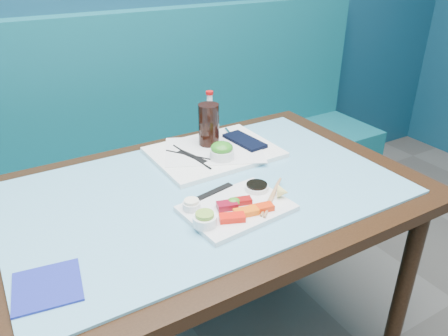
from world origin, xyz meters
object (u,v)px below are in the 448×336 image
booth_bench (127,182)px  seaweed_bowl (222,154)px  serving_tray (214,152)px  cola_glass (209,125)px  sashimi_plate (237,208)px  dining_table (205,212)px  blue_napkin (47,286)px  cola_bottle_body (210,122)px

booth_bench → seaweed_bowl: bearing=-78.8°
serving_tray → cola_glass: bearing=78.6°
sashimi_plate → cola_glass: size_ratio=1.90×
dining_table → seaweed_bowl: size_ratio=16.02×
sashimi_plate → cola_glass: cola_glass is taller
dining_table → cola_glass: (0.16, 0.26, 0.19)m
dining_table → serving_tray: serving_tray is taller
seaweed_bowl → cola_glass: bearing=81.3°
blue_napkin → sashimi_plate: bearing=5.3°
serving_tray → seaweed_bowl: 0.08m
booth_bench → cola_glass: (0.16, -0.58, 0.48)m
serving_tray → sashimi_plate: bearing=-110.8°
dining_table → cola_glass: cola_glass is taller
sashimi_plate → cola_bottle_body: (0.20, 0.51, 0.06)m
seaweed_bowl → cola_glass: size_ratio=0.55×
seaweed_bowl → dining_table: bearing=-137.9°
sashimi_plate → cola_glass: bearing=66.3°
sashimi_plate → seaweed_bowl: seaweed_bowl is taller
sashimi_plate → serving_tray: bearing=65.1°
sashimi_plate → cola_glass: (0.14, 0.42, 0.09)m
booth_bench → serving_tray: size_ratio=6.72×
sashimi_plate → serving_tray: serving_tray is taller
dining_table → cola_bottle_body: 0.44m
booth_bench → sashimi_plate: 1.08m
blue_napkin → booth_bench: bearing=63.5°
booth_bench → dining_table: bearing=-90.0°
sashimi_plate → cola_bottle_body: cola_bottle_body is taller
dining_table → cola_bottle_body: size_ratio=10.13×
booth_bench → cola_bottle_body: bearing=-66.5°
sashimi_plate → serving_tray: (0.13, 0.37, 0.00)m
cola_bottle_body → seaweed_bowl: bearing=-108.7°
cola_glass → serving_tray: bearing=-100.3°
dining_table → cola_glass: 0.36m
dining_table → serving_tray: (0.15, 0.20, 0.10)m
dining_table → sashimi_plate: size_ratio=4.62×
booth_bench → seaweed_bowl: (0.14, -0.71, 0.42)m
serving_tray → cola_glass: cola_glass is taller
booth_bench → blue_napkin: bearing=-116.5°
dining_table → blue_napkin: bearing=-157.7°
dining_table → cola_bottle_body: bearing=58.1°
seaweed_bowl → cola_bottle_body: (0.07, 0.22, 0.03)m
cola_bottle_body → dining_table: bearing=-121.9°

